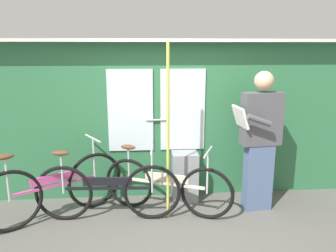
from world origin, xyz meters
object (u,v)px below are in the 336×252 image
at_px(passenger_reading_newspaper, 260,139).
at_px(handrail_pole, 168,134).
at_px(bicycle_by_pole, 166,186).
at_px(bicycle_near_door, 55,188).
at_px(bicycle_leaning_behind, 107,191).
at_px(trash_bin_by_wall, 185,177).

xyz_separation_m(passenger_reading_newspaper, handrail_pole, (-1.16, -0.13, 0.12)).
bearing_deg(bicycle_by_pole, bicycle_near_door, -155.49).
bearing_deg(handrail_pole, bicycle_leaning_behind, -179.24).
distance_m(bicycle_near_door, bicycle_leaning_behind, 0.64).
relative_size(passenger_reading_newspaper, trash_bin_by_wall, 2.63).
bearing_deg(handrail_pole, trash_bin_by_wall, 59.55).
distance_m(bicycle_leaning_behind, passenger_reading_newspaper, 1.98).
xyz_separation_m(bicycle_by_pole, handrail_pole, (0.02, -0.12, 0.70)).
xyz_separation_m(bicycle_leaning_behind, passenger_reading_newspaper, (1.89, 0.14, 0.57)).
height_order(bicycle_near_door, trash_bin_by_wall, bicycle_near_door).
xyz_separation_m(bicycle_near_door, trash_bin_by_wall, (1.63, 0.38, -0.05)).
distance_m(bicycle_leaning_behind, handrail_pole, 1.00).
height_order(bicycle_by_pole, handrail_pole, handrail_pole).
xyz_separation_m(bicycle_leaning_behind, bicycle_by_pole, (0.72, 0.13, -0.02)).
height_order(bicycle_leaning_behind, trash_bin_by_wall, bicycle_leaning_behind).
height_order(bicycle_leaning_behind, bicycle_by_pole, bicycle_leaning_behind).
bearing_deg(bicycle_leaning_behind, bicycle_near_door, 175.56).
distance_m(passenger_reading_newspaper, handrail_pole, 1.17).
bearing_deg(bicycle_leaning_behind, handrail_pole, 3.91).
relative_size(bicycle_near_door, bicycle_leaning_behind, 0.87).
relative_size(bicycle_leaning_behind, trash_bin_by_wall, 2.60).
bearing_deg(bicycle_by_pole, passenger_reading_newspaper, 23.70).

